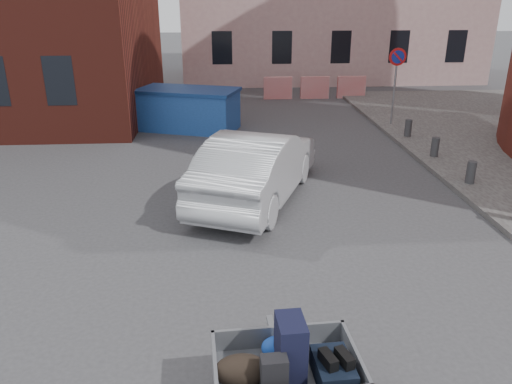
{
  "coord_description": "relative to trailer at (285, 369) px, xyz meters",
  "views": [
    {
      "loc": [
        -0.04,
        -7.76,
        4.43
      ],
      "look_at": [
        0.53,
        0.66,
        1.1
      ],
      "focal_mm": 35.0,
      "sensor_mm": 36.0,
      "label": 1
    }
  ],
  "objects": [
    {
      "name": "ground",
      "position": [
        -0.58,
        3.41,
        -0.61
      ],
      "size": [
        120.0,
        120.0,
        0.0
      ],
      "primitive_type": "plane",
      "color": "#38383A",
      "rests_on": "ground"
    },
    {
      "name": "no_parking_sign",
      "position": [
        5.42,
        12.89,
        1.41
      ],
      "size": [
        0.6,
        0.09,
        2.65
      ],
      "color": "gray",
      "rests_on": "sidewalk"
    },
    {
      "name": "bollards",
      "position": [
        5.42,
        6.81,
        -0.21
      ],
      "size": [
        0.22,
        9.02,
        0.55
      ],
      "color": "#3A3A3D",
      "rests_on": "sidewalk"
    },
    {
      "name": "barriers",
      "position": [
        3.62,
        18.41,
        -0.11
      ],
      "size": [
        4.7,
        0.18,
        1.0
      ],
      "color": "red",
      "rests_on": "ground"
    },
    {
      "name": "trailer",
      "position": [
        0.0,
        0.0,
        0.0
      ],
      "size": [
        1.66,
        1.85,
        1.2
      ],
      "rotation": [
        0.0,
        0.0,
        0.06
      ],
      "color": "black",
      "rests_on": "ground"
    },
    {
      "name": "dumpster",
      "position": [
        -1.82,
        13.08,
        0.11
      ],
      "size": [
        3.8,
        2.77,
        1.43
      ],
      "rotation": [
        0.0,
        0.0,
        -0.33
      ],
      "color": "#224EA3",
      "rests_on": "ground"
    },
    {
      "name": "silver_car",
      "position": [
        0.13,
        6.45,
        0.19
      ],
      "size": [
        3.4,
        5.15,
        1.61
      ],
      "primitive_type": "imported",
      "rotation": [
        0.0,
        0.0,
        2.76
      ],
      "color": "#AFB2B6",
      "rests_on": "ground"
    }
  ]
}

